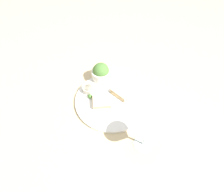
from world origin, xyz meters
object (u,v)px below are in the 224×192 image
Objects in this scene: cheese_toast_near at (122,91)px; salad_bowl at (101,72)px; cheese_toast_far at (102,101)px; wine_glass at (147,132)px; sauce_ramekin at (88,89)px.

salad_bowl is at bearing 165.13° from cheese_toast_near.
wine_glass reaches higher than cheese_toast_far.
cheese_toast_near is at bearing 26.10° from sauce_ramekin.
wine_glass is at bearing -32.95° from salad_bowl.
sauce_ramekin reaches higher than cheese_toast_near.
cheese_toast_near is at bearing -14.87° from salad_bowl.
wine_glass reaches higher than sauce_ramekin.
salad_bowl reaches higher than cheese_toast_near.
wine_glass reaches higher than salad_bowl.
salad_bowl is at bearing 147.05° from wine_glass.
salad_bowl is at bearing 123.23° from cheese_toast_far.
salad_bowl is 0.15m from cheese_toast_near.
salad_bowl is 0.17m from cheese_toast_far.
cheese_toast_near and cheese_toast_far have the same top height.
salad_bowl is at bearing 87.36° from sauce_ramekin.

